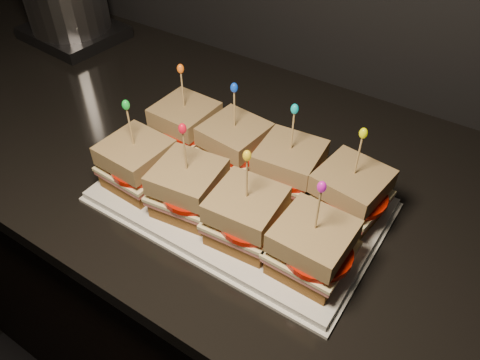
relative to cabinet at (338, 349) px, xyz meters
The scene contains 61 objects.
cabinet is the anchor object (origin of this frame).
granite_slab 0.43m from the cabinet, ahead, with size 2.63×0.70×0.03m, color black.
platter 0.51m from the cabinet, 154.06° to the right, with size 0.46×0.28×0.02m, color white.
platter_rim 0.51m from the cabinet, 154.06° to the right, with size 0.47×0.29×0.01m, color white.
sandwich_0_bread_bot 0.61m from the cabinet, behind, with size 0.10×0.10×0.03m, color #5F3B0F.
sandwich_0_ham 0.62m from the cabinet, behind, with size 0.11×0.10×0.01m, color #C26558.
sandwich_0_cheese 0.63m from the cabinet, behind, with size 0.11×0.10×0.01m, color #F3E7A5.
sandwich_0_tomato 0.62m from the cabinet, behind, with size 0.10×0.10×0.01m, color #B71305.
sandwich_0_bread_top 0.65m from the cabinet, behind, with size 0.10×0.10×0.03m, color #66360F.
sandwich_0_pick 0.69m from the cabinet, behind, with size 0.00×0.00×0.09m, color tan.
sandwich_0_frill 0.73m from the cabinet, behind, with size 0.01×0.01×0.02m, color orange.
sandwich_1_bread_bot 0.55m from the cabinet, behind, with size 0.10×0.10×0.03m, color #5F3B0F.
sandwich_1_ham 0.56m from the cabinet, behind, with size 0.11×0.10×0.01m, color #C26558.
sandwich_1_cheese 0.57m from the cabinet, behind, with size 0.11×0.10×0.01m, color #F3E7A5.
sandwich_1_tomato 0.57m from the cabinet, behind, with size 0.10×0.10×0.01m, color #B71305.
sandwich_1_bread_top 0.59m from the cabinet, behind, with size 0.10×0.10×0.03m, color #66360F.
sandwich_1_pick 0.64m from the cabinet, behind, with size 0.00×0.00×0.09m, color tan.
sandwich_1_frill 0.68m from the cabinet, behind, with size 0.01×0.01×0.02m, color blue.
sandwich_2_bread_bot 0.50m from the cabinet, 167.11° to the right, with size 0.10×0.10×0.03m, color #5F3B0F.
sandwich_2_ham 0.52m from the cabinet, 167.11° to the right, with size 0.11×0.10×0.01m, color #C26558.
sandwich_2_cheese 0.53m from the cabinet, 167.11° to the right, with size 0.11×0.10×0.01m, color #F3E7A5.
sandwich_2_tomato 0.53m from the cabinet, 163.75° to the right, with size 0.10×0.10×0.01m, color #B71305.
sandwich_2_bread_top 0.55m from the cabinet, 167.11° to the right, with size 0.10×0.10×0.03m, color #66360F.
sandwich_2_pick 0.60m from the cabinet, 167.11° to the right, with size 0.00×0.00×0.09m, color tan.
sandwich_2_frill 0.64m from the cabinet, 167.11° to the right, with size 0.01×0.01×0.02m, color #09B6BD.
sandwich_3_bread_bot 0.48m from the cabinet, 140.86° to the right, with size 0.10×0.10×0.03m, color #5F3B0F.
sandwich_3_ham 0.50m from the cabinet, 140.86° to the right, with size 0.11×0.10×0.01m, color #C26558.
sandwich_3_cheese 0.51m from the cabinet, 140.86° to the right, with size 0.11×0.10×0.01m, color #F3E7A5.
sandwich_3_tomato 0.51m from the cabinet, 126.96° to the right, with size 0.10×0.10×0.01m, color #B71305.
sandwich_3_bread_top 0.54m from the cabinet, 140.86° to the right, with size 0.10×0.10×0.03m, color #66360F.
sandwich_3_pick 0.58m from the cabinet, 140.86° to the right, with size 0.00×0.00×0.09m, color tan.
sandwich_3_frill 0.63m from the cabinet, 140.86° to the right, with size 0.01×0.01×0.02m, color #E7F205.
sandwich_4_bread_bot 0.63m from the cabinet, 155.84° to the right, with size 0.10×0.10×0.03m, color #5F3B0F.
sandwich_4_ham 0.64m from the cabinet, 155.84° to the right, with size 0.11×0.10×0.01m, color #C26558.
sandwich_4_cheese 0.65m from the cabinet, 155.84° to the right, with size 0.11×0.10×0.01m, color #F3E7A5.
sandwich_4_tomato 0.65m from the cabinet, 154.33° to the right, with size 0.10×0.10×0.01m, color #B71305.
sandwich_4_bread_top 0.67m from the cabinet, 155.84° to the right, with size 0.10×0.10×0.03m, color #66360F.
sandwich_4_pick 0.71m from the cabinet, 155.84° to the right, with size 0.00×0.00×0.09m, color tan.
sandwich_4_frill 0.74m from the cabinet, 155.84° to the right, with size 0.01×0.01×0.02m, color green.
sandwich_5_bread_bot 0.57m from the cabinet, 147.53° to the right, with size 0.10×0.10×0.03m, color #5F3B0F.
sandwich_5_ham 0.58m from the cabinet, 147.53° to the right, with size 0.11×0.10×0.01m, color #C26558.
sandwich_5_cheese 0.59m from the cabinet, 147.53° to the right, with size 0.11×0.10×0.01m, color #F3E7A5.
sandwich_5_tomato 0.59m from the cabinet, 145.35° to the right, with size 0.10×0.10×0.01m, color #B71305.
sandwich_5_bread_top 0.62m from the cabinet, 147.53° to the right, with size 0.10×0.10×0.03m, color #66360F.
sandwich_5_pick 0.66m from the cabinet, 147.53° to the right, with size 0.00×0.00×0.09m, color tan.
sandwich_5_frill 0.70m from the cabinet, 147.53° to the right, with size 0.01×0.01×0.02m, color red.
sandwich_6_bread_bot 0.53m from the cabinet, 132.44° to the right, with size 0.10×0.10×0.03m, color #5F3B0F.
sandwich_6_ham 0.54m from the cabinet, 132.44° to the right, with size 0.11×0.10×0.01m, color #C26558.
sandwich_6_cheese 0.55m from the cabinet, 132.44° to the right, with size 0.11×0.10×0.01m, color #F3E7A5.
sandwich_6_tomato 0.56m from the cabinet, 129.09° to the right, with size 0.10×0.10×0.01m, color #B71305.
sandwich_6_bread_top 0.58m from the cabinet, 132.44° to the right, with size 0.10×0.10×0.03m, color #66360F.
sandwich_6_pick 0.62m from the cabinet, 132.44° to the right, with size 0.00×0.00×0.09m, color tan.
sandwich_6_frill 0.66m from the cabinet, 132.44° to the right, with size 0.01×0.01×0.02m, color yellow.
sandwich_7_bread_bot 0.51m from the cabinet, 104.42° to the right, with size 0.10×0.10×0.03m, color #5F3B0F.
sandwich_7_ham 0.53m from the cabinet, 104.42° to the right, with size 0.11×0.10×0.01m, color #C26558.
sandwich_7_cheese 0.53m from the cabinet, 104.42° to the right, with size 0.11×0.10×0.01m, color #F3E7A5.
sandwich_7_tomato 0.54m from the cabinet, 100.11° to the right, with size 0.10×0.10×0.01m, color #B71305.
sandwich_7_bread_top 0.56m from the cabinet, 104.42° to the right, with size 0.10×0.10×0.03m, color #66360F.
sandwich_7_pick 0.60m from the cabinet, 104.42° to the right, with size 0.00×0.00×0.09m, color tan.
sandwich_7_frill 0.65m from the cabinet, 104.42° to the right, with size 0.01×0.01×0.02m, color #C516AD.
appliance_base 1.05m from the cabinet, 169.05° to the left, with size 0.24×0.20×0.03m, color #262628.
Camera 1 is at (-0.23, 1.09, 1.43)m, focal length 35.00 mm.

